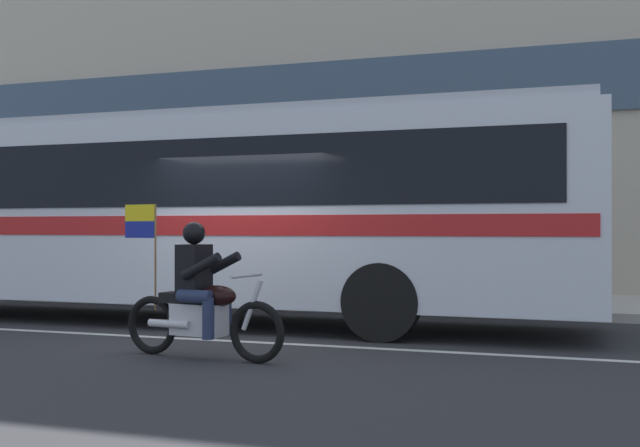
% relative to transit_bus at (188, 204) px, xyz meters
% --- Properties ---
extents(ground_plane, '(60.00, 60.00, 0.00)m').
position_rel_transit_bus_xyz_m(ground_plane, '(1.48, -1.19, -1.88)').
color(ground_plane, '#2B2B2D').
extents(sidewalk_curb, '(28.00, 3.80, 0.15)m').
position_rel_transit_bus_xyz_m(sidewalk_curb, '(1.48, 3.91, -1.81)').
color(sidewalk_curb, '#B7B2A8').
rests_on(sidewalk_curb, ground_plane).
extents(lane_center_stripe, '(26.60, 0.14, 0.01)m').
position_rel_transit_bus_xyz_m(lane_center_stripe, '(1.48, -1.79, -1.88)').
color(lane_center_stripe, silver).
rests_on(lane_center_stripe, ground_plane).
extents(office_building_facade, '(28.00, 0.89, 13.07)m').
position_rel_transit_bus_xyz_m(office_building_facade, '(1.48, 6.20, 4.66)').
color(office_building_facade, '#B2A893').
rests_on(office_building_facade, ground_plane).
extents(transit_bus, '(12.73, 2.70, 3.22)m').
position_rel_transit_bus_xyz_m(transit_bus, '(0.00, 0.00, 0.00)').
color(transit_bus, silver).
rests_on(transit_bus, ground_plane).
extents(motorcycle_with_rider, '(2.18, 0.67, 1.78)m').
position_rel_transit_bus_xyz_m(motorcycle_with_rider, '(1.89, -3.18, -1.22)').
color(motorcycle_with_rider, black).
rests_on(motorcycle_with_rider, ground_plane).
extents(fire_hydrant, '(0.22, 0.30, 0.75)m').
position_rel_transit_bus_xyz_m(fire_hydrant, '(-3.20, 3.06, -1.37)').
color(fire_hydrant, red).
rests_on(fire_hydrant, sidewalk_curb).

